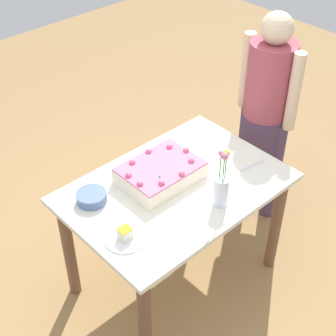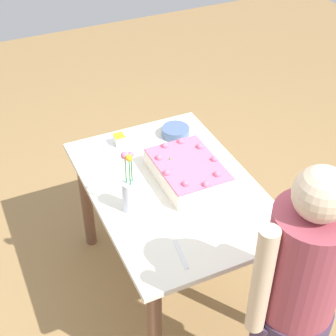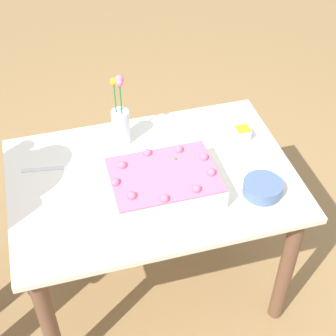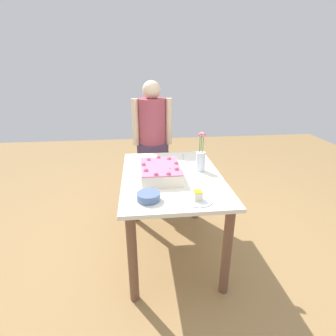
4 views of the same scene
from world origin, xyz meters
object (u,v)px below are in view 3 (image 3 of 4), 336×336
at_px(flower_vase, 121,122).
at_px(fruit_bowl, 263,188).
at_px(serving_plate_with_slice, 242,137).
at_px(cake_knife, 43,169).
at_px(sheet_cake, 164,183).

height_order(flower_vase, fruit_bowl, flower_vase).
distance_m(flower_vase, fruit_bowl, 0.69).
xyz_separation_m(serving_plate_with_slice, cake_knife, (0.91, -0.05, -0.02)).
xyz_separation_m(serving_plate_with_slice, flower_vase, (0.53, -0.14, 0.09)).
height_order(serving_plate_with_slice, fruit_bowl, serving_plate_with_slice).
bearing_deg(fruit_bowl, sheet_cake, -16.39).
relative_size(cake_knife, fruit_bowl, 1.11).
distance_m(serving_plate_with_slice, flower_vase, 0.56).
height_order(serving_plate_with_slice, cake_knife, serving_plate_with_slice).
bearing_deg(fruit_bowl, serving_plate_with_slice, -97.30).
xyz_separation_m(sheet_cake, flower_vase, (0.10, -0.36, 0.06)).
bearing_deg(serving_plate_with_slice, sheet_cake, 27.28).
height_order(cake_knife, fruit_bowl, fruit_bowl).
relative_size(sheet_cake, fruit_bowl, 2.69).
bearing_deg(flower_vase, cake_knife, 14.05).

